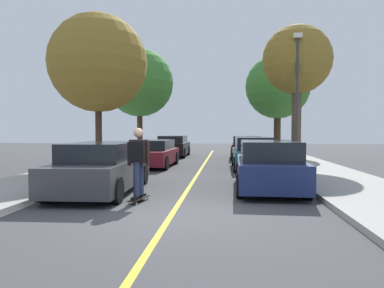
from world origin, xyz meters
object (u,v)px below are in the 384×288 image
(parked_car_left_near, at_px, (153,153))
(street_tree_left_near, at_px, (140,83))
(street_tree_left_nearest, at_px, (98,63))
(skateboard, at_px, (139,198))
(street_tree_right_near, at_px, (278,87))
(parked_car_right_far, at_px, (246,147))
(street_tree_right_nearest, at_px, (297,61))
(parked_car_left_far, at_px, (173,146))
(parked_car_right_near, at_px, (254,153))
(parked_car_left_nearest, at_px, (102,167))
(parked_car_right_nearest, at_px, (269,166))
(streetlamp, at_px, (297,91))
(skateboarder, at_px, (138,158))

(parked_car_left_near, height_order, street_tree_left_near, street_tree_left_near)
(street_tree_left_nearest, xyz_separation_m, skateboard, (3.38, -6.64, -4.53))
(street_tree_right_near, bearing_deg, parked_car_right_far, -147.94)
(street_tree_right_nearest, height_order, street_tree_right_near, street_tree_right_nearest)
(parked_car_left_far, xyz_separation_m, parked_car_right_near, (4.70, -7.29, 0.01))
(parked_car_left_nearest, xyz_separation_m, parked_car_right_nearest, (4.70, 0.84, 0.01))
(parked_car_left_near, height_order, street_tree_right_near, street_tree_right_near)
(street_tree_right_nearest, bearing_deg, streetlamp, -100.11)
(parked_car_left_near, bearing_deg, parked_car_left_nearest, -90.01)
(street_tree_right_nearest, bearing_deg, street_tree_left_near, 147.90)
(parked_car_left_far, bearing_deg, skateboard, -84.86)
(parked_car_right_far, distance_m, street_tree_left_near, 7.86)
(street_tree_right_near, xyz_separation_m, skateboarder, (-5.36, -14.94, -3.42))
(parked_car_right_far, distance_m, street_tree_right_nearest, 6.85)
(parked_car_right_far, relative_size, street_tree_left_near, 0.64)
(street_tree_left_nearest, distance_m, skateboarder, 8.28)
(parked_car_right_near, relative_size, street_tree_right_nearest, 0.66)
(skateboard, height_order, skateboarder, skateboarder)
(parked_car_right_near, height_order, street_tree_right_near, street_tree_right_near)
(parked_car_right_near, distance_m, street_tree_right_nearest, 4.76)
(skateboarder, bearing_deg, parked_car_right_nearest, 32.90)
(parked_car_right_near, xyz_separation_m, street_tree_right_nearest, (2.02, 0.84, 4.23))
(parked_car_right_far, height_order, street_tree_right_nearest, street_tree_right_nearest)
(parked_car_left_far, distance_m, parked_car_right_nearest, 13.80)
(parked_car_right_nearest, distance_m, skateboard, 4.01)
(skateboard, bearing_deg, street_tree_left_near, 103.44)
(parked_car_left_near, distance_m, parked_car_right_nearest, 7.82)
(parked_car_left_far, height_order, skateboarder, skateboarder)
(street_tree_left_nearest, distance_m, street_tree_right_near, 12.03)
(parked_car_right_nearest, relative_size, parked_car_right_far, 1.01)
(parked_car_left_nearest, relative_size, skateboarder, 2.69)
(parked_car_left_near, distance_m, streetlamp, 7.11)
(street_tree_left_near, height_order, streetlamp, street_tree_left_near)
(parked_car_right_nearest, xyz_separation_m, skateboard, (-3.34, -2.13, -0.62))
(street_tree_right_nearest, bearing_deg, parked_car_right_nearest, -107.19)
(street_tree_right_near, bearing_deg, parked_car_right_nearest, -98.98)
(street_tree_left_nearest, xyz_separation_m, street_tree_right_near, (8.73, 8.27, -0.13))
(parked_car_left_nearest, xyz_separation_m, parked_car_right_far, (4.70, 12.35, 0.01))
(street_tree_left_nearest, height_order, street_tree_left_near, street_tree_left_near)
(parked_car_left_far, xyz_separation_m, street_tree_right_nearest, (6.72, -6.45, 4.24))
(street_tree_right_nearest, bearing_deg, parked_car_left_far, 136.17)
(parked_car_right_near, xyz_separation_m, skateboarder, (-3.34, -7.85, 0.36))
(parked_car_right_nearest, height_order, street_tree_right_near, street_tree_right_near)
(street_tree_left_nearest, relative_size, street_tree_left_near, 0.97)
(street_tree_right_nearest, xyz_separation_m, street_tree_right_near, (-0.00, 6.25, -0.45))
(street_tree_left_nearest, height_order, skateboard, street_tree_left_nearest)
(skateboard, bearing_deg, street_tree_right_nearest, 58.25)
(parked_car_left_near, relative_size, skateboard, 4.94)
(streetlamp, bearing_deg, parked_car_left_nearest, -137.75)
(parked_car_right_nearest, bearing_deg, street_tree_left_near, 119.22)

